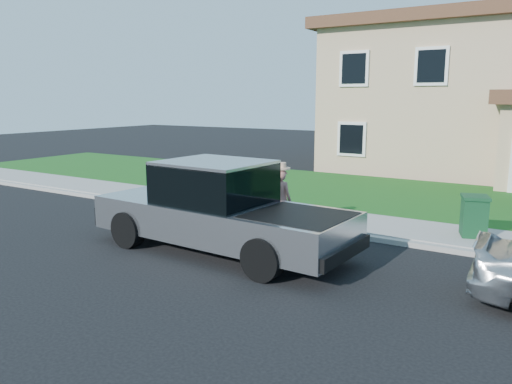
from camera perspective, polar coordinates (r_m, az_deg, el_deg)
ground at (r=10.70m, az=-2.77°, el=-7.62°), size 80.00×80.00×0.00m
curb at (r=12.66m, az=8.51°, el=-4.54°), size 40.00×0.20×0.12m
sidewalk at (r=13.64m, az=10.36°, el=-3.42°), size 40.00×2.00×0.15m
lawn at (r=17.82m, az=15.71°, el=-0.43°), size 40.00×7.00×0.10m
house at (r=25.13m, az=21.92°, el=9.48°), size 14.00×11.30×6.85m
pickup_truck at (r=10.98m, az=-4.20°, el=-2.07°), size 6.24×2.53×2.01m
woman at (r=12.75m, az=2.95°, el=-0.75°), size 0.64×0.47×1.76m
trash_bin at (r=12.80m, az=23.65°, el=-2.49°), size 0.76×0.82×0.97m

